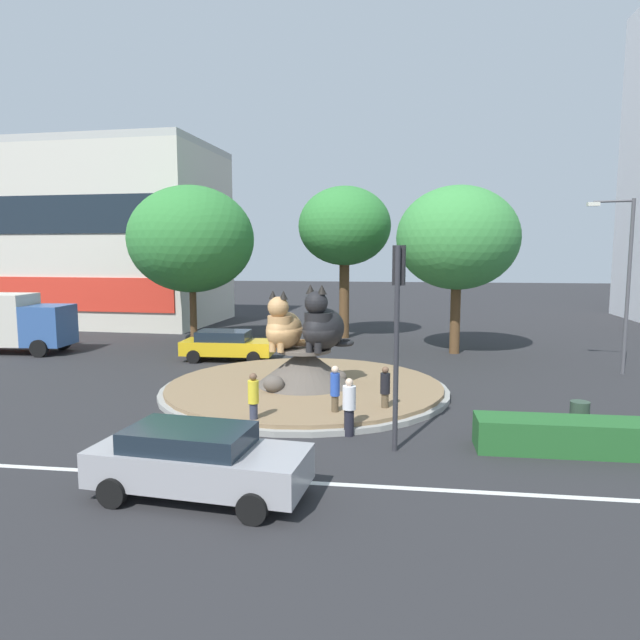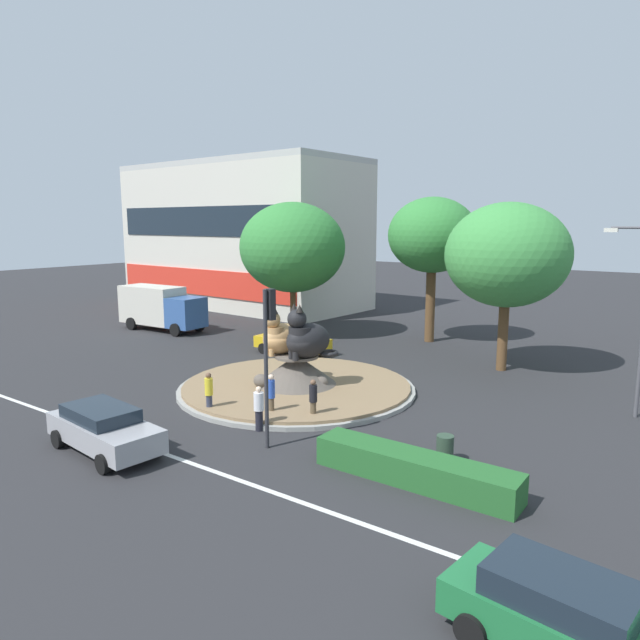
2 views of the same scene
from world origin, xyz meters
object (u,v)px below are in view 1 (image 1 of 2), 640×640
(pedestrian_black_shirt, at_px, (385,390))
(litter_bin, at_px, (579,416))
(broadleaf_tree_behind_island, at_px, (191,239))
(third_tree_left, at_px, (345,227))
(traffic_light_mast, at_px, (398,310))
(pedestrian_yellow_shirt, at_px, (253,399))
(cat_statue_black, at_px, (322,326))
(shophouse_block, at_px, (66,236))
(pedestrian_blue_shirt, at_px, (335,391))
(cat_statue_calico, at_px, (283,328))
(sedan_on_far_lane, at_px, (197,460))
(second_tree_near_tower, at_px, (457,238))
(streetlight_arm, at_px, (624,275))
(parked_car_right, at_px, (227,345))
(pedestrian_white_shirt, at_px, (349,406))
(delivery_box_truck, at_px, (2,321))

(pedestrian_black_shirt, distance_m, litter_bin, 5.87)
(broadleaf_tree_behind_island, height_order, third_tree_left, third_tree_left)
(traffic_light_mast, distance_m, pedestrian_yellow_shirt, 5.30)
(broadleaf_tree_behind_island, bearing_deg, pedestrian_black_shirt, -49.02)
(traffic_light_mast, bearing_deg, cat_statue_black, 34.69)
(shophouse_block, bearing_deg, pedestrian_blue_shirt, -41.97)
(cat_statue_black, distance_m, pedestrian_black_shirt, 4.03)
(cat_statue_calico, distance_m, sedan_on_far_lane, 9.43)
(litter_bin, bearing_deg, pedestrian_black_shirt, 173.33)
(traffic_light_mast, relative_size, third_tree_left, 0.59)
(traffic_light_mast, relative_size, second_tree_near_tower, 0.63)
(streetlight_arm, height_order, pedestrian_blue_shirt, streetlight_arm)
(traffic_light_mast, xyz_separation_m, parked_car_right, (-8.29, 11.66, -3.04))
(second_tree_near_tower, height_order, pedestrian_black_shirt, second_tree_near_tower)
(parked_car_right, bearing_deg, cat_statue_calico, -57.28)
(cat_statue_black, relative_size, second_tree_near_tower, 0.29)
(parked_car_right, bearing_deg, cat_statue_black, -48.30)
(traffic_light_mast, bearing_deg, parked_car_right, 44.52)
(broadleaf_tree_behind_island, relative_size, pedestrian_black_shirt, 5.42)
(traffic_light_mast, distance_m, parked_car_right, 14.62)
(third_tree_left, bearing_deg, pedestrian_yellow_shirt, -93.18)
(broadleaf_tree_behind_island, bearing_deg, pedestrian_white_shirt, -55.66)
(streetlight_arm, bearing_deg, sedan_on_far_lane, 60.20)
(traffic_light_mast, height_order, pedestrian_yellow_shirt, traffic_light_mast)
(second_tree_near_tower, distance_m, litter_bin, 14.19)
(pedestrian_blue_shirt, height_order, parked_car_right, pedestrian_blue_shirt)
(pedestrian_white_shirt, height_order, delivery_box_truck, delivery_box_truck)
(streetlight_arm, height_order, pedestrian_white_shirt, streetlight_arm)
(cat_statue_black, relative_size, pedestrian_black_shirt, 1.50)
(traffic_light_mast, relative_size, parked_car_right, 1.22)
(shophouse_block, xyz_separation_m, pedestrian_white_shirt, (23.79, -24.51, -5.63))
(traffic_light_mast, distance_m, second_tree_near_tower, 15.63)
(cat_statue_black, bearing_deg, traffic_light_mast, 46.12)
(sedan_on_far_lane, xyz_separation_m, litter_bin, (9.75, 5.92, -0.37))
(cat_statue_calico, bearing_deg, parked_car_right, -132.97)
(traffic_light_mast, xyz_separation_m, second_tree_near_tower, (3.05, 15.17, 2.22))
(pedestrian_yellow_shirt, bearing_deg, litter_bin, 138.19)
(traffic_light_mast, distance_m, litter_bin, 6.83)
(third_tree_left, bearing_deg, streetlight_arm, -34.23)
(streetlight_arm, distance_m, pedestrian_black_shirt, 13.27)
(pedestrian_blue_shirt, xyz_separation_m, pedestrian_black_shirt, (1.56, 0.69, -0.08))
(broadleaf_tree_behind_island, xyz_separation_m, third_tree_left, (8.36, 3.80, 0.82))
(third_tree_left, xyz_separation_m, pedestrian_black_shirt, (2.89, -16.75, -5.96))
(pedestrian_white_shirt, relative_size, sedan_on_far_lane, 0.35)
(broadleaf_tree_behind_island, bearing_deg, shophouse_block, 144.92)
(pedestrian_white_shirt, relative_size, delivery_box_truck, 0.25)
(pedestrian_black_shirt, bearing_deg, cat_statue_calico, 175.02)
(delivery_box_truck, bearing_deg, pedestrian_yellow_shirt, -36.43)
(litter_bin, bearing_deg, traffic_light_mast, -156.73)
(pedestrian_black_shirt, distance_m, pedestrian_white_shirt, 2.28)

